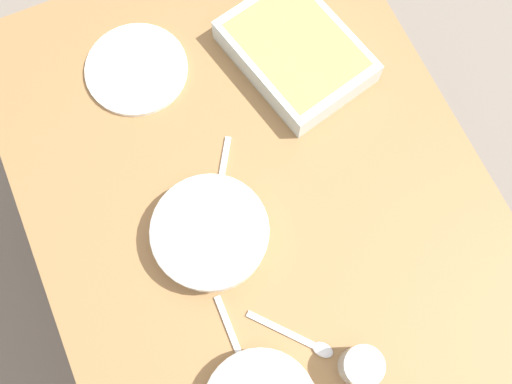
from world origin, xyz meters
The scene contains 9 objects.
ground_plane centered at (0.00, 0.00, 0.00)m, with size 6.00×6.00×0.00m, color slate.
dining_table centered at (0.00, 0.00, 0.65)m, with size 1.20×0.90×0.74m.
stew_bowl centered at (-0.05, 0.12, 0.77)m, with size 0.23×0.23×0.06m.
baking_dish centered at (0.24, -0.20, 0.77)m, with size 0.34×0.28×0.06m.
drink_cup centered at (-0.38, -0.03, 0.78)m, with size 0.07×0.07×0.08m.
side_plate centered at (0.35, 0.12, 0.75)m, with size 0.22×0.22×0.01m, color white.
spoon_by_stew centered at (0.04, 0.06, 0.74)m, with size 0.16×0.11×0.01m.
spoon_by_broccoli centered at (-0.27, 0.16, 0.74)m, with size 0.18×0.03×0.01m.
spoon_spare centered at (-0.30, 0.04, 0.74)m, with size 0.15×0.13×0.01m.
Camera 1 is at (-0.33, 0.14, 1.88)m, focal length 41.66 mm.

